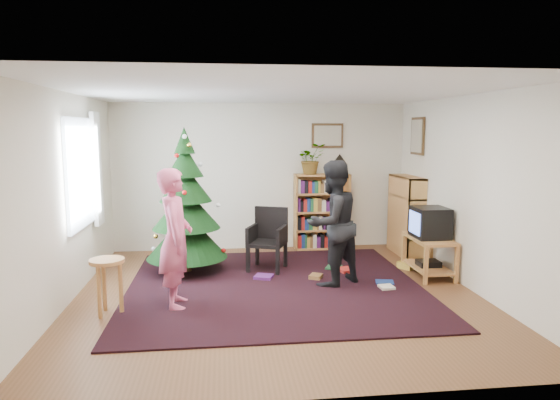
{
  "coord_description": "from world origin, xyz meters",
  "views": [
    {
      "loc": [
        -0.68,
        -6.02,
        2.05
      ],
      "look_at": [
        0.11,
        0.67,
        1.1
      ],
      "focal_mm": 32.0,
      "sensor_mm": 36.0,
      "label": 1
    }
  ],
  "objects": [
    {
      "name": "picture_right",
      "position": [
        2.48,
        1.75,
        1.95
      ],
      "size": [
        0.03,
        0.5,
        0.6
      ],
      "color": "#4C3319",
      "rests_on": "wall_right"
    },
    {
      "name": "wall_right",
      "position": [
        2.5,
        0.0,
        1.25
      ],
      "size": [
        0.02,
        5.0,
        2.5
      ],
      "primitive_type": "cube",
      "color": "silver",
      "rests_on": "floor"
    },
    {
      "name": "ceiling",
      "position": [
        0.0,
        0.0,
        2.5
      ],
      "size": [
        5.0,
        5.0,
        0.0
      ],
      "primitive_type": "plane",
      "rotation": [
        3.14,
        0.0,
        0.0
      ],
      "color": "white",
      "rests_on": "wall_back"
    },
    {
      "name": "armchair",
      "position": [
        -0.03,
        1.15,
        0.49
      ],
      "size": [
        0.65,
        0.67,
        0.92
      ],
      "rotation": [
        0.0,
        0.0,
        -0.38
      ],
      "color": "black",
      "rests_on": "rug"
    },
    {
      "name": "curtain",
      "position": [
        -2.43,
        1.3,
        1.5
      ],
      "size": [
        0.06,
        0.35,
        1.6
      ],
      "primitive_type": "cube",
      "color": "white",
      "rests_on": "wall_left"
    },
    {
      "name": "wall_back",
      "position": [
        0.0,
        2.5,
        1.25
      ],
      "size": [
        5.0,
        0.02,
        2.5
      ],
      "primitive_type": "cube",
      "color": "silver",
      "rests_on": "floor"
    },
    {
      "name": "table_lamp",
      "position": [
        1.34,
        2.34,
        1.53
      ],
      "size": [
        0.26,
        0.26,
        0.34
      ],
      "color": "#A57F33",
      "rests_on": "bookshelf_back"
    },
    {
      "name": "crt_tv",
      "position": [
        2.22,
        0.55,
        0.76
      ],
      "size": [
        0.46,
        0.49,
        0.43
      ],
      "color": "black",
      "rests_on": "tv_stand"
    },
    {
      "name": "tv_stand",
      "position": [
        2.22,
        0.55,
        0.32
      ],
      "size": [
        0.49,
        0.88,
        0.55
      ],
      "color": "#BF8B44",
      "rests_on": "floor"
    },
    {
      "name": "picture_back",
      "position": [
        1.15,
        2.48,
        1.95
      ],
      "size": [
        0.55,
        0.03,
        0.42
      ],
      "color": "#4C3319",
      "rests_on": "wall_back"
    },
    {
      "name": "bookshelf_back",
      "position": [
        1.04,
        2.34,
        0.66
      ],
      "size": [
        0.95,
        0.3,
        1.3
      ],
      "color": "#BF8B44",
      "rests_on": "floor"
    },
    {
      "name": "rug",
      "position": [
        0.0,
        0.3,
        0.01
      ],
      "size": [
        3.8,
        3.6,
        0.02
      ],
      "primitive_type": "cube",
      "color": "black",
      "rests_on": "floor"
    },
    {
      "name": "stool",
      "position": [
        -1.95,
        -0.47,
        0.49
      ],
      "size": [
        0.38,
        0.38,
        0.63
      ],
      "color": "#BF8B44",
      "rests_on": "floor"
    },
    {
      "name": "christmas_tree",
      "position": [
        -1.18,
        1.11,
        0.87
      ],
      "size": [
        1.15,
        1.15,
        2.09
      ],
      "rotation": [
        0.0,
        0.0,
        0.44
      ],
      "color": "#3F2816",
      "rests_on": "rug"
    },
    {
      "name": "window_pane",
      "position": [
        -2.47,
        0.6,
        1.5
      ],
      "size": [
        0.04,
        1.2,
        1.4
      ],
      "primitive_type": "cube",
      "color": "silver",
      "rests_on": "wall_left"
    },
    {
      "name": "wall_front",
      "position": [
        0.0,
        -2.5,
        1.25
      ],
      "size": [
        5.0,
        0.02,
        2.5
      ],
      "primitive_type": "cube",
      "color": "silver",
      "rests_on": "floor"
    },
    {
      "name": "potted_plant",
      "position": [
        0.84,
        2.34,
        1.56
      ],
      "size": [
        0.56,
        0.51,
        0.52
      ],
      "primitive_type": "imported",
      "rotation": [
        0.0,
        0.0,
        0.26
      ],
      "color": "gray",
      "rests_on": "bookshelf_back"
    },
    {
      "name": "bookshelf_right",
      "position": [
        2.34,
        1.79,
        0.66
      ],
      "size": [
        0.3,
        0.95,
        1.3
      ],
      "rotation": [
        0.0,
        0.0,
        1.57
      ],
      "color": "#BF8B44",
      "rests_on": "floor"
    },
    {
      "name": "person_by_chair",
      "position": [
        0.76,
        0.3,
        0.83
      ],
      "size": [
        1.02,
        0.96,
        1.66
      ],
      "primitive_type": "imported",
      "rotation": [
        0.0,
        0.0,
        3.69
      ],
      "color": "black",
      "rests_on": "rug"
    },
    {
      "name": "wall_left",
      "position": [
        -2.5,
        0.0,
        1.25
      ],
      "size": [
        0.02,
        5.0,
        2.5
      ],
      "primitive_type": "cube",
      "color": "silver",
      "rests_on": "floor"
    },
    {
      "name": "floor_clutter",
      "position": [
        1.07,
        0.6,
        0.04
      ],
      "size": [
        2.39,
        1.21,
        0.08
      ],
      "color": "#A51E19",
      "rests_on": "rug"
    },
    {
      "name": "floor",
      "position": [
        0.0,
        0.0,
        0.0
      ],
      "size": [
        5.0,
        5.0,
        0.0
      ],
      "primitive_type": "plane",
      "color": "brown",
      "rests_on": "ground"
    },
    {
      "name": "person_standing",
      "position": [
        -1.21,
        -0.3,
        0.81
      ],
      "size": [
        0.41,
        0.61,
        1.62
      ],
      "primitive_type": "imported",
      "rotation": [
        0.0,
        0.0,
        1.61
      ],
      "color": "#CF5279",
      "rests_on": "rug"
    }
  ]
}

